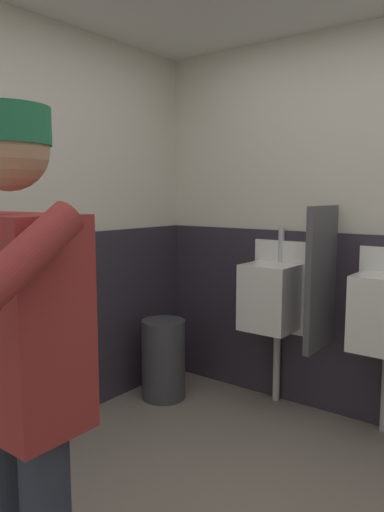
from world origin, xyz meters
The scene contains 6 objects.
wainscot_band_back centered at (0.00, 1.57, 0.61)m, with size 3.30×0.03×1.22m, color #2D2833.
wainscot_band_left centered at (-1.63, 0.00, 0.61)m, with size 0.03×3.17×1.22m, color #2D2833.
urinal_left centered at (-0.67, 1.42, 0.78)m, with size 0.40×0.34×1.24m.
privacy_divider_panel centered at (-0.30, 1.35, 0.95)m, with size 0.04×0.40×0.90m, color #4C4C51.
person centered at (-0.33, -0.75, 1.00)m, with size 0.63×0.60×1.70m.
trash_bin centered at (-1.34, 1.05, 0.29)m, with size 0.31×0.31×0.57m, color #38383D.
Camera 1 is at (0.86, -1.48, 1.46)m, focal length 33.77 mm.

